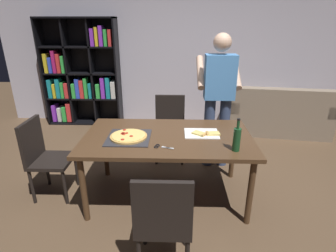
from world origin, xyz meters
TOP-DOWN VIEW (x-y plane):
  - ground_plane at (0.00, 0.00)m, footprint 12.00×12.00m
  - back_wall at (0.00, 2.60)m, footprint 6.40×0.10m
  - dining_table at (0.00, 0.00)m, footprint 1.76×1.01m
  - chair_near_camera at (-0.00, -0.99)m, footprint 0.42×0.42m
  - chair_far_side at (0.00, 0.99)m, footprint 0.42×0.42m
  - chair_left_end at (-1.37, 0.00)m, footprint 0.42×0.42m
  - couch at (1.89, 1.99)m, footprint 1.80×1.08m
  - bookshelf at (-1.71, 2.38)m, footprint 1.40×0.35m
  - person_serving_pizza at (0.63, 0.77)m, footprint 0.55×0.54m
  - pepperoni_pizza_on_tray at (-0.40, -0.07)m, footprint 0.44×0.44m
  - pizza_slices_on_towel at (0.38, 0.04)m, footprint 0.37×0.28m
  - wine_bottle at (0.64, -0.33)m, footprint 0.07×0.07m
  - kitchen_scissors at (-0.06, -0.28)m, footprint 0.20×0.11m

SIDE VIEW (x-z plane):
  - ground_plane at x=0.00m, z-range 0.00..0.00m
  - couch at x=1.89m, z-range -0.12..0.73m
  - chair_near_camera at x=0.00m, z-range 0.06..0.96m
  - chair_far_side at x=0.00m, z-range 0.06..0.96m
  - chair_left_end at x=-1.37m, z-range 0.06..0.96m
  - dining_table at x=0.00m, z-range 0.31..1.06m
  - kitchen_scissors at x=-0.06m, z-range 0.75..0.76m
  - pizza_slices_on_towel at x=0.38m, z-range 0.74..0.78m
  - pepperoni_pizza_on_tray at x=-0.40m, z-range 0.75..0.78m
  - wine_bottle at x=0.64m, z-range 0.71..1.03m
  - bookshelf at x=-1.71m, z-range -0.05..1.90m
  - person_serving_pizza at x=0.63m, z-range 0.12..1.87m
  - back_wall at x=0.00m, z-range 0.00..2.80m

